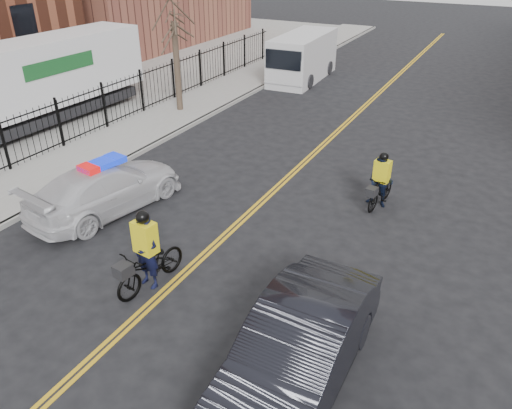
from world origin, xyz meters
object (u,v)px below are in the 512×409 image
object	(u,v)px
cargo_van	(302,58)
cyclist_far	(380,185)
dark_sedan	(298,350)
semi_trailer	(26,82)
cyclist_near	(147,260)
police_cruiser	(106,188)

from	to	relation	value
cargo_van	cyclist_far	size ratio (longest dim) A/B	3.37
dark_sedan	cyclist_far	size ratio (longest dim) A/B	2.76
semi_trailer	cyclist_far	bearing A→B (deg)	2.31
semi_trailer	cargo_van	bearing A→B (deg)	63.73
dark_sedan	cargo_van	xyz separation A→B (m)	(-8.73, 20.78, 0.41)
cyclist_near	cyclist_far	size ratio (longest dim) A/B	1.19
cyclist_near	cyclist_far	xyz separation A→B (m)	(3.84, 6.58, -0.01)
police_cruiser	cargo_van	bearing A→B (deg)	-77.85
police_cruiser	cargo_van	world-z (taller)	cargo_van
police_cruiser	cyclist_far	distance (m)	8.44
cyclist_far	cargo_van	bearing A→B (deg)	130.39
cargo_van	cyclist_near	size ratio (longest dim) A/B	2.83
semi_trailer	cyclist_far	world-z (taller)	semi_trailer
semi_trailer	cyclist_near	distance (m)	13.26
cargo_van	cyclist_far	distance (m)	15.43
semi_trailer	cyclist_near	world-z (taller)	semi_trailer
dark_sedan	cyclist_near	xyz separation A→B (m)	(-4.38, 1.13, -0.12)
police_cruiser	dark_sedan	world-z (taller)	dark_sedan
police_cruiser	cyclist_far	size ratio (longest dim) A/B	2.92
cargo_van	semi_trailer	distance (m)	14.92
dark_sedan	cargo_van	world-z (taller)	cargo_van
police_cruiser	cyclist_near	distance (m)	4.29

